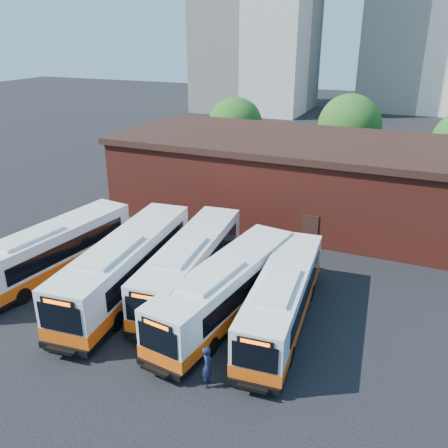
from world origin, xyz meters
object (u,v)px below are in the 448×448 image
at_px(bus_midwest, 191,267).
at_px(bus_mideast, 226,292).
at_px(transit_worker, 208,366).
at_px(bus_east, 282,300).
at_px(bus_farwest, 52,253).
at_px(bus_west, 127,268).

xyz_separation_m(bus_midwest, bus_mideast, (2.99, -1.78, -0.02)).
bearing_deg(bus_mideast, transit_worker, -67.24).
bearing_deg(transit_worker, bus_mideast, -7.03).
height_order(bus_mideast, transit_worker, bus_mideast).
xyz_separation_m(bus_east, transit_worker, (-1.56, -5.74, -0.43)).
height_order(bus_east, transit_worker, bus_east).
distance_m(bus_mideast, transit_worker, 5.51).
bearing_deg(bus_midwest, bus_east, -18.16).
xyz_separation_m(bus_midwest, bus_east, (5.97, -1.34, -0.09)).
bearing_deg(bus_mideast, bus_farwest, -171.93).
xyz_separation_m(bus_farwest, bus_mideast, (11.75, 0.05, -0.02)).
height_order(bus_mideast, bus_east, bus_mideast).
xyz_separation_m(bus_midwest, transit_worker, (4.41, -7.07, -0.51)).
height_order(bus_midwest, transit_worker, bus_midwest).
distance_m(bus_east, transit_worker, 5.96).
bearing_deg(bus_west, bus_farwest, 174.25).
distance_m(bus_west, bus_mideast, 6.22).
relative_size(bus_midwest, bus_east, 1.06).
bearing_deg(bus_midwest, bus_west, -155.90).
distance_m(bus_farwest, bus_east, 14.73).
bearing_deg(transit_worker, bus_midwest, 9.94).
relative_size(bus_midwest, transit_worker, 6.22).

